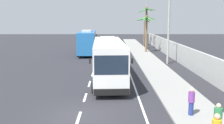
# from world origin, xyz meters

# --- Properties ---
(ground_plane) EXTENTS (160.00, 160.00, 0.00)m
(ground_plane) POSITION_xyz_m (0.00, 0.00, 0.00)
(ground_plane) COLOR #28282D
(sidewalk_kerb) EXTENTS (3.20, 90.00, 0.14)m
(sidewalk_kerb) POSITION_xyz_m (6.80, 10.00, 0.07)
(sidewalk_kerb) COLOR gray
(sidewalk_kerb) RESTS_ON ground
(lane_markings) EXTENTS (3.95, 71.00, 0.01)m
(lane_markings) POSITION_xyz_m (2.39, 14.36, 0.00)
(lane_markings) COLOR white
(lane_markings) RESTS_ON ground
(boundary_wall) EXTENTS (0.24, 60.00, 2.34)m
(boundary_wall) POSITION_xyz_m (10.60, 14.00, 1.17)
(boundary_wall) COLOR #B2B2AD
(boundary_wall) RESTS_ON ground
(coach_bus_foreground) EXTENTS (3.28, 11.80, 3.84)m
(coach_bus_foreground) POSITION_xyz_m (1.63, 8.64, 2.00)
(coach_bus_foreground) COLOR silver
(coach_bus_foreground) RESTS_ON ground
(coach_bus_far_lane) EXTENTS (3.19, 10.66, 3.82)m
(coach_bus_far_lane) POSITION_xyz_m (-1.84, 26.69, 1.99)
(coach_bus_far_lane) COLOR #2366A8
(coach_bus_far_lane) RESTS_ON ground
(motorcycle_beside_bus) EXTENTS (0.56, 1.96, 1.58)m
(motorcycle_beside_bus) POSITION_xyz_m (3.56, 18.51, 0.65)
(motorcycle_beside_bus) COLOR black
(motorcycle_beside_bus) RESTS_ON ground
(pedestrian_near_kerb) EXTENTS (0.36, 0.36, 1.77)m
(pedestrian_near_kerb) POSITION_xyz_m (6.50, -3.59, 1.07)
(pedestrian_near_kerb) COLOR navy
(pedestrian_near_kerb) RESTS_ON sidewalk_kerb
(pedestrian_far_walk) EXTENTS (0.36, 0.36, 1.59)m
(pedestrian_far_walk) POSITION_xyz_m (6.36, -0.34, 0.97)
(pedestrian_far_walk) COLOR navy
(pedestrian_far_walk) RESTS_ON sidewalk_kerb
(utility_pole_mid) EXTENTS (2.20, 0.24, 9.63)m
(utility_pole_mid) POSITION_xyz_m (8.88, 17.41, 5.00)
(utility_pole_mid) COLOR #9E9E99
(utility_pole_mid) RESTS_ON ground
(utility_pole_far) EXTENTS (2.32, 0.24, 8.37)m
(utility_pole_far) POSITION_xyz_m (8.74, 35.55, 4.38)
(utility_pole_far) COLOR #9E9E99
(utility_pole_far) RESTS_ON ground
(palm_nearest) EXTENTS (3.16, 2.95, 7.62)m
(palm_nearest) POSITION_xyz_m (8.39, 33.50, 5.19)
(palm_nearest) COLOR brown
(palm_nearest) RESTS_ON ground
(palm_second) EXTENTS (3.51, 3.64, 5.91)m
(palm_second) POSITION_xyz_m (8.79, 39.25, 4.62)
(palm_second) COLOR brown
(palm_second) RESTS_ON ground
(palm_fourth) EXTENTS (2.91, 2.73, 6.09)m
(palm_fourth) POSITION_xyz_m (7.70, 28.32, 4.16)
(palm_fourth) COLOR brown
(palm_fourth) RESTS_ON ground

